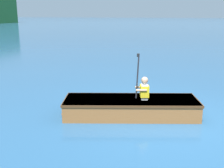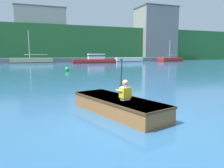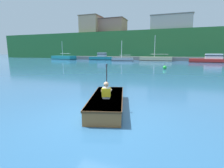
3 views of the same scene
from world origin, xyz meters
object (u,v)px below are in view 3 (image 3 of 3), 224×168
at_px(moored_boat_outer_slip_west, 123,59).
at_px(channel_buoy, 165,67).
at_px(moored_boat_dock_east_end, 64,58).
at_px(rowboat_foreground, 107,101).
at_px(moored_boat_dock_center_near, 101,57).
at_px(moored_boat_dock_west_end, 156,59).
at_px(person_paddler, 106,91).
at_px(moored_boat_dock_west_inner, 212,59).

xyz_separation_m(moored_boat_outer_slip_west, channel_buoy, (10.34, -17.01, -0.14)).
distance_m(moored_boat_dock_east_end, moored_boat_outer_slip_west, 17.50).
bearing_deg(channel_buoy, moored_boat_outer_slip_west, 121.30).
bearing_deg(channel_buoy, rowboat_foreground, -93.63).
bearing_deg(moored_boat_outer_slip_west, channel_buoy, -58.70).
bearing_deg(moored_boat_dock_center_near, rowboat_foreground, -66.09).
bearing_deg(moored_boat_outer_slip_west, moored_boat_dock_center_near, 157.02).
bearing_deg(moored_boat_dock_west_end, moored_boat_outer_slip_west, -159.99).
xyz_separation_m(moored_boat_dock_center_near, person_paddler, (15.95, -36.10, 0.02)).
bearing_deg(person_paddler, moored_boat_outer_slip_west, 105.80).
xyz_separation_m(moored_boat_dock_east_end, person_paddler, (26.82, -35.29, 0.21)).
bearing_deg(moored_boat_outer_slip_west, moored_boat_dock_west_inner, 0.92).
distance_m(moored_boat_dock_west_inner, person_paddler, 34.71).
bearing_deg(moored_boat_dock_west_inner, moored_boat_outer_slip_west, -179.08).
height_order(moored_boat_dock_west_end, moored_boat_dock_west_inner, moored_boat_dock_west_end).
xyz_separation_m(moored_boat_dock_west_end, moored_boat_dock_center_near, (-13.66, 0.16, 0.22)).
distance_m(moored_boat_dock_center_near, rowboat_foreground, 39.10).
bearing_deg(moored_boat_dock_east_end, channel_buoy, -34.38).
bearing_deg(moored_boat_outer_slip_west, moored_boat_dock_west_end, 20.01).
height_order(moored_boat_dock_west_end, channel_buoy, moored_boat_dock_west_end).
xyz_separation_m(moored_boat_dock_west_end, rowboat_foreground, (2.18, -35.58, -0.21)).
height_order(moored_boat_dock_west_inner, moored_boat_dock_center_near, moored_boat_dock_center_near).
xyz_separation_m(moored_boat_dock_west_end, person_paddler, (2.29, -35.93, 0.25)).
relative_size(moored_boat_dock_east_end, moored_boat_outer_slip_west, 1.53).
bearing_deg(moored_boat_dock_east_end, moored_boat_dock_west_end, 1.50).
bearing_deg(channel_buoy, moored_boat_dock_center_near, 130.45).
distance_m(rowboat_foreground, person_paddler, 0.58).
relative_size(rowboat_foreground, person_paddler, 3.07).
bearing_deg(rowboat_foreground, moored_boat_dock_east_end, 127.40).
bearing_deg(moored_boat_dock_east_end, person_paddler, -52.77).
bearing_deg(moored_boat_dock_west_inner, person_paddler, -104.39).
height_order(moored_boat_outer_slip_west, channel_buoy, moored_boat_outer_slip_west).
bearing_deg(moored_boat_dock_east_end, moored_boat_dock_center_near, 4.22).
height_order(moored_boat_dock_west_inner, person_paddler, moored_boat_dock_west_inner).
height_order(moored_boat_dock_center_near, moored_boat_dock_east_end, moored_boat_dock_east_end).
distance_m(person_paddler, channel_buoy, 16.35).
relative_size(moored_boat_dock_west_inner, moored_boat_dock_center_near, 1.32).
distance_m(moored_boat_dock_center_near, person_paddler, 39.46).
height_order(moored_boat_dock_center_near, moored_boat_outer_slip_west, moored_boat_outer_slip_west).
bearing_deg(rowboat_foreground, moored_boat_dock_center_near, 113.91).
height_order(rowboat_foreground, person_paddler, person_paddler).
bearing_deg(rowboat_foreground, moored_boat_dock_west_end, 93.51).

